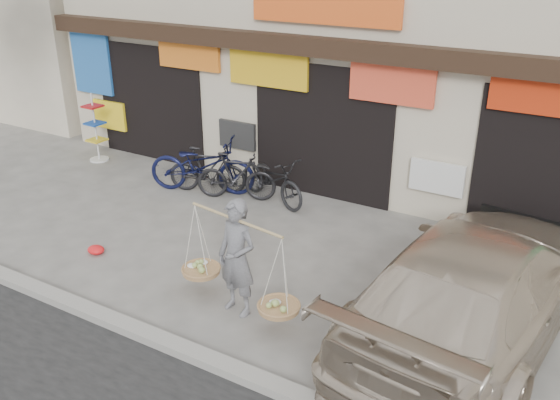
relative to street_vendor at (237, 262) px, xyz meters
The scene contains 11 objects.
ground 1.46m from the street_vendor, 136.27° to the left, with size 70.00×70.00×0.00m, color gray.
kerb 1.63m from the street_vendor, 127.16° to the right, with size 70.00×0.25×0.12m, color gray.
shophouse_block 7.77m from the street_vendor, 96.91° to the left, with size 14.00×6.32×7.00m.
street_vendor is the anchor object (origin of this frame).
bike_0 4.49m from the street_vendor, 133.58° to the left, with size 0.78×2.24×1.18m, color #0E1133.
bike_1 4.00m from the street_vendor, 124.62° to the left, with size 0.46×1.65×0.99m, color black.
bike_2 3.91m from the street_vendor, 113.90° to the left, with size 0.65×1.86×0.98m, color black.
bike_3 4.45m from the street_vendor, 132.26° to the left, with size 0.46×1.65×0.99m, color black.
suv 3.22m from the street_vendor, 20.60° to the left, with size 2.81×5.62×1.57m.
display_rack 7.32m from the street_vendor, 151.27° to the left, with size 0.45×0.45×1.64m.
red_bag 3.12m from the street_vendor, behind, with size 0.31×0.25×0.14m, color red.
Camera 1 is at (5.01, -6.70, 4.92)m, focal length 38.00 mm.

